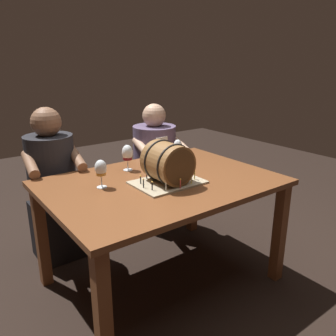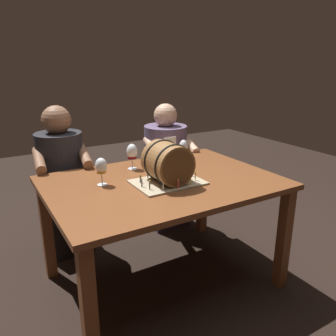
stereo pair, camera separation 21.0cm
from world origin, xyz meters
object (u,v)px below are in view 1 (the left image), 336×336
Objects in this scene: dining_table at (162,194)px; wine_glass_amber at (101,169)px; wine_glass_white at (178,149)px; person_seated_right at (155,169)px; barrel_cake at (168,164)px; wine_glass_red at (127,154)px; person_seated_left at (54,191)px; menu_card at (162,147)px.

wine_glass_amber is at bearing 162.73° from dining_table.
person_seated_right reaches higher than wine_glass_white.
barrel_cake is 0.41m from wine_glass_amber.
wine_glass_amber is 0.15× the size of person_seated_right.
barrel_cake reaches higher than dining_table.
wine_glass_red is at bearing 101.87° from dining_table.
wine_glass_amber is 0.72m from person_seated_left.
barrel_cake is at bearing -136.61° from wine_glass_white.
dining_table is at bearing -121.59° from person_seated_right.
menu_card is (0.69, 0.33, -0.04)m from wine_glass_amber.
dining_table is 0.89m from person_seated_right.
wine_glass_amber is 0.15× the size of person_seated_left.
dining_table is 7.95× the size of wine_glass_red.
barrel_cake is 0.38× the size of person_seated_right.
person_seated_left is (-0.47, 0.82, -0.32)m from barrel_cake.
wine_glass_white is at bearing 35.60° from dining_table.
person_seated_right is (0.83, 0.64, -0.33)m from wine_glass_amber.
menu_card is 0.89m from person_seated_left.
wine_glass_white is at bearing -99.14° from menu_card.
menu_card is at bearing 18.18° from wine_glass_red.
wine_glass_red is 0.16× the size of person_seated_left.
wine_glass_amber is 1.09m from person_seated_right.
wine_glass_white is 1.03× the size of wine_glass_red.
wine_glass_red is 0.16× the size of person_seated_right.
barrel_cake is 0.99m from person_seated_right.
person_seated_left reaches higher than wine_glass_red.
person_seated_left is at bearing -179.99° from person_seated_right.
person_seated_left is (-0.46, 0.75, -0.10)m from dining_table.
wine_glass_white reaches higher than wine_glass_amber.
wine_glass_amber is 0.36m from wine_glass_red.
wine_glass_amber is 0.96× the size of wine_glass_red.
person_seated_left is (-0.76, 0.54, -0.32)m from wine_glass_white.
menu_card is 0.14× the size of person_seated_left.
dining_table is 1.23× the size of person_seated_left.
menu_card is at bearing 53.66° from dining_table.
wine_glass_red is 0.41m from menu_card.
wine_glass_white is at bearing -35.14° from person_seated_left.
wine_glass_white is at bearing -106.84° from person_seated_right.
wine_glass_red is (-0.07, 0.31, 0.22)m from dining_table.
barrel_cake is at bearing -26.03° from wine_glass_amber.
dining_table is 1.28× the size of person_seated_right.
dining_table is 9.06× the size of menu_card.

